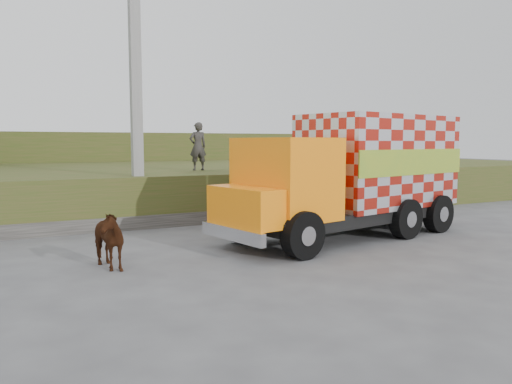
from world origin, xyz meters
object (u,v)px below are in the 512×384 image
cow (103,239)px  pedestrian (198,146)px  cargo_truck (355,174)px  utility_pole (136,87)px

cow → pedestrian: size_ratio=0.83×
cargo_truck → pedestrian: size_ratio=4.43×
utility_pole → cow: size_ratio=5.71×
cow → pedestrian: bearing=43.9°
utility_pole → cow: (-1.82, -4.67, -3.48)m
utility_pole → cargo_truck: size_ratio=1.07×
cow → utility_pole: bearing=56.2°
cargo_truck → pedestrian: (-2.11, 6.15, 0.69)m
utility_pole → cow: utility_pole is taller
cargo_truck → cow: (-6.57, -0.55, -1.06)m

